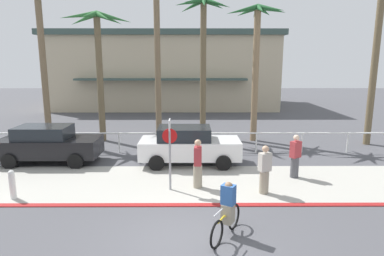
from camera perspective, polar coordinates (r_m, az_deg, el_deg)
name	(u,v)px	position (r m, az deg, el deg)	size (l,w,h in m)	color
ground_plane	(188,145)	(18.32, -0.68, -2.96)	(80.00, 80.00, 0.00)	#4C4C51
sidewalk_strip	(187,183)	(12.78, -0.85, -9.33)	(44.00, 4.00, 0.02)	#ADAAA0
curb_paint	(186,205)	(10.93, -0.96, -13.00)	(44.00, 0.24, 0.03)	maroon
building_backdrop	(166,70)	(35.22, -4.48, 9.87)	(21.88, 12.14, 7.28)	#BCAD8E
rail_fence	(188,136)	(16.67, -0.72, -1.44)	(20.75, 0.08, 1.04)	white
stop_sign_bike_lane	(170,144)	(11.64, -3.81, -2.81)	(0.52, 0.56, 2.56)	gray
bollard_1	(12,184)	(12.70, -28.34, -8.45)	(0.20, 0.20, 1.00)	white
palm_tree_1	(41,28)	(21.26, -24.45, 15.25)	(3.20, 3.18, 8.68)	#756047
palm_tree_2	(98,44)	(19.61, -15.79, 13.60)	(3.72, 3.22, 7.21)	brown
palm_tree_3	(157,29)	(20.63, -5.95, 16.48)	(2.99, 2.88, 9.16)	#756047
palm_tree_4	(203,33)	(20.33, 1.90, 15.88)	(3.26, 2.96, 8.14)	brown
palm_tree_5	(256,40)	(19.27, 10.96, 14.58)	(3.32, 2.63, 7.57)	#846B4C
palm_tree_6	(379,14)	(20.64, 29.29, 16.56)	(3.11, 3.04, 9.36)	brown
car_black_1	(49,144)	(16.36, -23.26, -2.50)	(4.40, 2.02, 1.69)	black
car_white_2	(189,145)	(14.80, -0.57, -2.94)	(4.40, 2.02, 1.69)	white
cyclist_yellow_0	(227,211)	(8.98, 6.04, -13.91)	(0.96, 1.61, 1.50)	black
pedestrian_0	(198,166)	(12.05, 0.99, -6.43)	(0.34, 0.42, 1.80)	gray
pedestrian_1	(264,172)	(11.82, 12.28, -7.30)	(0.47, 0.42, 1.72)	gray
pedestrian_2	(295,158)	(13.70, 17.20, -4.92)	(0.48, 0.44, 1.74)	#4C4C51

